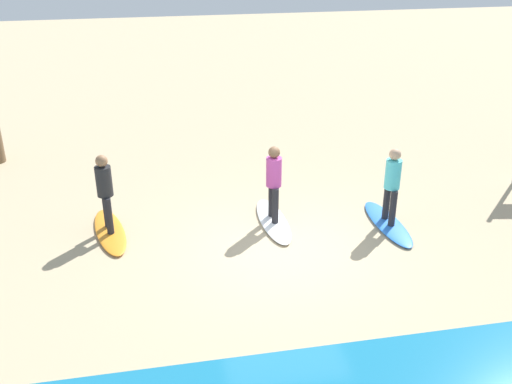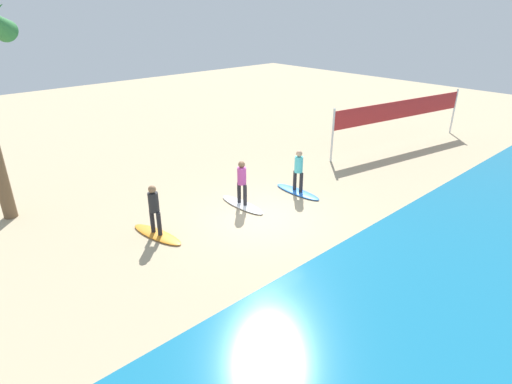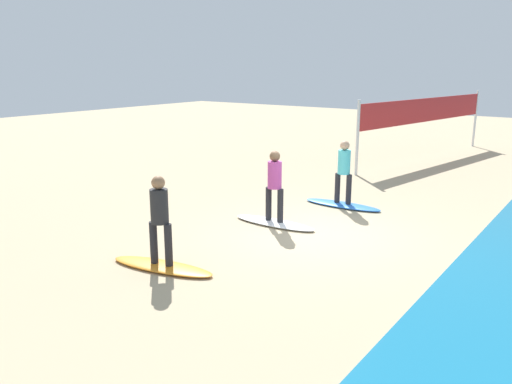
% 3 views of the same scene
% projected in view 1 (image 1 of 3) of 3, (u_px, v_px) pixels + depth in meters
% --- Properties ---
extents(ground_plane, '(60.00, 60.00, 0.00)m').
position_uv_depth(ground_plane, '(281.00, 248.00, 11.52)').
color(ground_plane, tan).
extents(surfboard_blue, '(0.61, 2.11, 0.09)m').
position_uv_depth(surfboard_blue, '(388.00, 223.00, 12.36)').
color(surfboard_blue, blue).
rests_on(surfboard_blue, ground).
extents(surfer_blue, '(0.32, 0.46, 1.64)m').
position_uv_depth(surfer_blue, '(392.00, 181.00, 11.94)').
color(surfer_blue, '#232328').
rests_on(surfer_blue, surfboard_blue).
extents(surfboard_white, '(0.61, 2.11, 0.09)m').
position_uv_depth(surfboard_white, '(273.00, 221.00, 12.47)').
color(surfboard_white, white).
rests_on(surfboard_white, ground).
extents(surfer_white, '(0.32, 0.46, 1.64)m').
position_uv_depth(surfer_white, '(274.00, 178.00, 12.04)').
color(surfer_white, '#232328').
rests_on(surfer_white, surfboard_white).
extents(surfboard_orange, '(0.94, 2.17, 0.09)m').
position_uv_depth(surfboard_orange, '(110.00, 231.00, 12.05)').
color(surfboard_orange, orange).
rests_on(surfboard_orange, ground).
extents(surfer_orange, '(0.32, 0.45, 1.64)m').
position_uv_depth(surfer_orange, '(105.00, 188.00, 11.62)').
color(surfer_orange, '#232328').
rests_on(surfer_orange, surfboard_orange).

